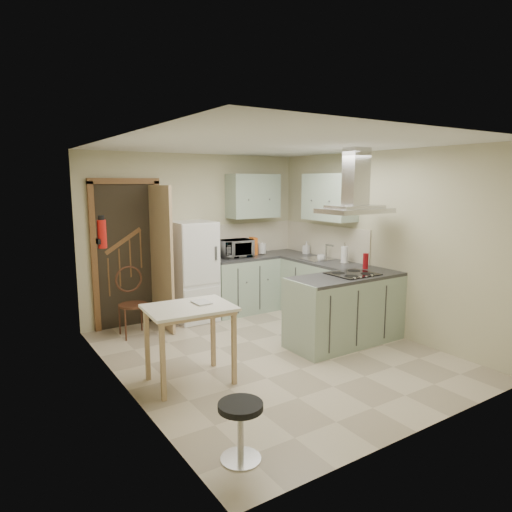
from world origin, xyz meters
TOP-DOWN VIEW (x-y plane):
  - floor at (0.00, 0.00)m, footprint 4.20×4.20m
  - ceiling at (0.00, 0.00)m, footprint 4.20×4.20m
  - back_wall at (0.00, 2.10)m, footprint 3.60×0.00m
  - left_wall at (-1.80, 0.00)m, footprint 0.00×4.20m
  - right_wall at (1.80, 0.00)m, footprint 0.00×4.20m
  - doorway at (-1.10, 2.07)m, footprint 1.10×0.12m
  - fridge at (-0.20, 1.80)m, footprint 0.60×0.60m
  - counter_back at (0.66, 1.80)m, footprint 1.08×0.60m
  - counter_right at (1.50, 1.12)m, footprint 0.60×1.95m
  - splashback at (0.96, 2.09)m, footprint 1.68×0.02m
  - wall_cabinet_back at (0.95, 1.93)m, footprint 0.85×0.35m
  - wall_cabinet_right at (1.62, 0.85)m, footprint 0.35×0.90m
  - peninsula at (1.02, -0.18)m, footprint 1.55×0.65m
  - hob at (1.12, -0.18)m, footprint 0.58×0.50m
  - extractor_hood at (1.12, -0.18)m, footprint 0.90×0.55m
  - sink at (1.50, 0.95)m, footprint 0.45×0.40m
  - fire_extinguisher at (-1.74, 0.90)m, footprint 0.10×0.10m
  - drop_leaf_table at (-1.18, -0.16)m, footprint 0.92×0.72m
  - bentwood_chair at (-1.20, 1.59)m, footprint 0.40×0.40m
  - stool at (-1.44, -1.61)m, footprint 0.43×0.43m
  - microwave at (0.55, 1.81)m, footprint 0.52×0.38m
  - kettle at (1.04, 1.80)m, footprint 0.17×0.17m
  - cereal_box at (0.93, 1.89)m, footprint 0.10×0.19m
  - soap_bottle at (1.69, 1.45)m, footprint 0.12×0.12m
  - paper_towel at (1.61, 0.47)m, footprint 0.13×0.13m
  - cup at (1.43, 0.78)m, footprint 0.13×0.13m
  - red_bottle at (1.54, -0.00)m, footprint 0.10×0.10m
  - book at (-1.10, -0.12)m, footprint 0.16×0.22m

SIDE VIEW (x-z plane):
  - floor at x=0.00m, z-range 0.00..0.00m
  - stool at x=-1.44m, z-range 0.00..0.46m
  - drop_leaf_table at x=-1.18m, z-range 0.00..0.82m
  - bentwood_chair at x=-1.20m, z-range 0.00..0.86m
  - counter_back at x=0.66m, z-range 0.00..0.90m
  - counter_right at x=1.50m, z-range 0.00..0.90m
  - peninsula at x=1.02m, z-range 0.00..0.90m
  - fridge at x=-0.20m, z-range 0.00..1.50m
  - book at x=-1.10m, z-range 0.82..0.92m
  - sink at x=1.50m, z-range 0.90..0.91m
  - hob at x=1.12m, z-range 0.90..0.91m
  - cup at x=1.43m, z-range 0.90..1.00m
  - kettle at x=1.04m, z-range 0.90..1.10m
  - soap_bottle at x=1.69m, z-range 0.90..1.11m
  - red_bottle at x=1.54m, z-range 0.90..1.11m
  - paper_towel at x=1.61m, z-range 0.90..1.15m
  - microwave at x=0.55m, z-range 0.90..1.18m
  - cereal_box at x=0.93m, z-range 0.90..1.18m
  - doorway at x=-1.10m, z-range 0.00..2.10m
  - splashback at x=0.96m, z-range 0.90..1.40m
  - back_wall at x=0.00m, z-range -0.55..3.05m
  - left_wall at x=-1.80m, z-range -0.85..3.35m
  - right_wall at x=1.80m, z-range -0.85..3.35m
  - fire_extinguisher at x=-1.74m, z-range 1.34..1.66m
  - extractor_hood at x=1.12m, z-range 1.67..1.77m
  - wall_cabinet_back at x=0.95m, z-range 1.50..2.20m
  - wall_cabinet_right at x=1.62m, z-range 1.50..2.20m
  - ceiling at x=0.00m, z-range 2.50..2.50m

